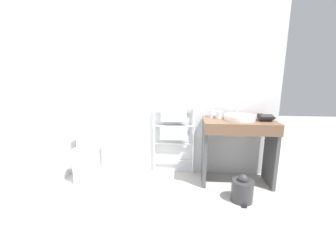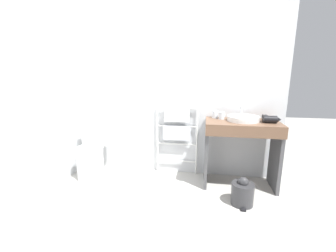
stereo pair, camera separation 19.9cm
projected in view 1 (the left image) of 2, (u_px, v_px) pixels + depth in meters
The scene contains 13 objects.
ground_plane at pixel (156, 226), 2.10m from camera, with size 12.00×12.00×0.00m, color #B2AFA8.
wall_back at pixel (168, 78), 3.06m from camera, with size 2.97×0.12×2.68m, color silver.
wall_side at pixel (36, 78), 2.52m from camera, with size 0.12×1.85×2.68m, color silver.
toilet at pixel (88, 156), 2.98m from camera, with size 0.38×0.49×0.77m.
towel_radiator at pixel (174, 128), 3.09m from camera, with size 0.58×0.06×0.98m.
vanity_counter at pixel (238, 142), 2.82m from camera, with size 0.88×0.50×0.83m.
sink_basin at pixel (240, 117), 2.79m from camera, with size 0.38×0.38×0.06m.
faucet at pixel (237, 110), 2.95m from camera, with size 0.02×0.10×0.15m.
cup_near_wall at pixel (212, 114), 2.94m from camera, with size 0.07×0.07×0.10m.
cup_near_edge at pixel (219, 115), 2.88m from camera, with size 0.07×0.07×0.09m.
hair_dryer at pixel (266, 118), 2.71m from camera, with size 0.20×0.19×0.09m.
trash_bin at pixel (242, 190), 2.49m from camera, with size 0.24×0.27×0.32m.
bath_mat at pixel (64, 204), 2.46m from camera, with size 0.56×0.36×0.01m, color silver.
Camera 1 is at (0.28, -1.81, 1.39)m, focal length 24.00 mm.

